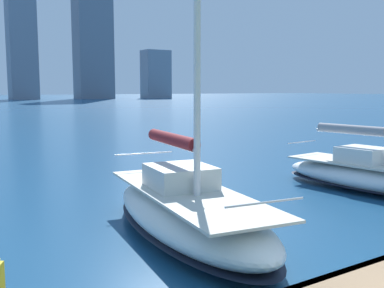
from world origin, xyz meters
The scene contains 2 objects.
sailboat_grey centered at (-7.59, -6.46, 0.64)m, with size 3.01×7.21×12.29m.
sailboat_maroon centered at (0.59, -5.82, 0.66)m, with size 3.52×7.64×9.95m.
Camera 1 is at (6.32, 3.34, 3.61)m, focal length 42.00 mm.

